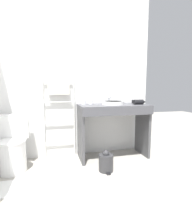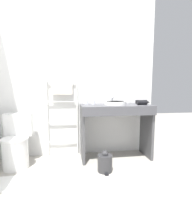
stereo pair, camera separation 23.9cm
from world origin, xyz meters
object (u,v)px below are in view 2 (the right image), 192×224
(towel_radiator, at_px, (62,101))
(hair_dryer, at_px, (142,102))
(toilet, at_px, (16,145))
(cup_near_edge, at_px, (93,102))
(cup_near_wall, at_px, (86,102))
(trash_bin, at_px, (105,163))
(sink_basin, at_px, (115,103))

(towel_radiator, relative_size, hair_dryer, 6.29)
(toilet, height_order, cup_near_edge, cup_near_edge)
(cup_near_wall, bearing_deg, trash_bin, -73.36)
(cup_near_wall, height_order, hair_dryer, cup_near_wall)
(hair_dryer, bearing_deg, toilet, -179.04)
(toilet, distance_m, towel_radiator, 0.93)
(towel_radiator, bearing_deg, hair_dryer, -13.09)
(cup_near_wall, distance_m, cup_near_edge, 0.11)
(hair_dryer, distance_m, trash_bin, 1.09)
(sink_basin, relative_size, hair_dryer, 1.68)
(towel_radiator, distance_m, cup_near_wall, 0.39)
(toilet, height_order, towel_radiator, towel_radiator)
(sink_basin, distance_m, hair_dryer, 0.42)
(cup_near_edge, xyz_separation_m, hair_dryer, (0.74, -0.19, 0.00))
(sink_basin, relative_size, cup_near_wall, 4.22)
(cup_near_edge, bearing_deg, trash_bin, -82.81)
(toilet, distance_m, cup_near_wall, 1.20)
(cup_near_wall, xyz_separation_m, hair_dryer, (0.85, -0.22, -0.00))
(towel_radiator, distance_m, cup_near_edge, 0.50)
(towel_radiator, distance_m, hair_dryer, 1.26)
(towel_radiator, xyz_separation_m, hair_dryer, (1.23, -0.29, -0.02))
(toilet, xyz_separation_m, cup_near_wall, (1.02, 0.25, 0.58))
(sink_basin, height_order, trash_bin, sink_basin)
(towel_radiator, relative_size, trash_bin, 4.40)
(toilet, distance_m, sink_basin, 1.56)
(cup_near_edge, bearing_deg, toilet, -168.67)
(cup_near_wall, relative_size, cup_near_edge, 1.10)
(cup_near_edge, relative_size, hair_dryer, 0.36)
(cup_near_wall, height_order, trash_bin, cup_near_wall)
(cup_near_edge, distance_m, trash_bin, 0.96)
(sink_basin, bearing_deg, towel_radiator, 163.20)
(towel_radiator, distance_m, trash_bin, 1.18)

